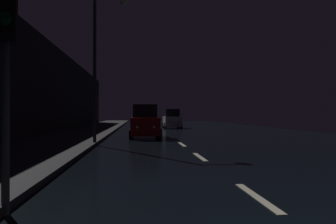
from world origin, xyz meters
The scene contains 8 objects.
ground centered at (0.00, 24.50, -0.01)m, with size 25.13×84.00×0.02m, color black.
sidewalk_left centered at (-6.37, 24.50, 0.07)m, with size 4.40×84.00×0.15m, color #28282B.
building_facade_left centered at (-8.97, 21.00, 3.41)m, with size 0.80×63.00×6.82m, color black.
lane_centerline centered at (0.00, 8.43, 0.01)m, with size 0.16×12.75×0.01m.
traffic_light_near_left centered at (-4.16, 2.28, 3.24)m, with size 0.38×0.48×4.50m.
streetlamp_overhead centered at (-3.81, 13.51, 4.80)m, with size 1.70×0.44×7.25m.
car_approaching_headlights centered at (-1.75, 18.53, 0.96)m, with size 1.93×4.19×2.11m.
car_distant_taillights centered at (1.40, 32.68, 0.92)m, with size 1.85×4.01×2.02m.
Camera 1 is at (-2.16, -2.99, 1.53)m, focal length 36.03 mm.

